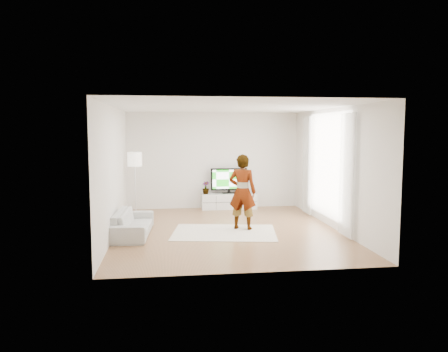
{
  "coord_description": "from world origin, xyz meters",
  "views": [
    {
      "loc": [
        -1.33,
        -9.71,
        2.29
      ],
      "look_at": [
        -0.02,
        0.4,
        1.21
      ],
      "focal_mm": 35.0,
      "sensor_mm": 36.0,
      "label": 1
    }
  ],
  "objects": [
    {
      "name": "window",
      "position": [
        2.48,
        0.3,
        1.45
      ],
      "size": [
        0.01,
        2.6,
        2.5
      ],
      "primitive_type": "cube",
      "color": "white",
      "rests_on": "wall_right"
    },
    {
      "name": "rug",
      "position": [
        -0.09,
        -0.2,
        0.01
      ],
      "size": [
        2.51,
        1.98,
        0.01
      ],
      "primitive_type": "cube",
      "rotation": [
        0.0,
        0.0,
        -0.16
      ],
      "color": "beige",
      "rests_on": "floor"
    },
    {
      "name": "wall_back",
      "position": [
        0.0,
        3.0,
        1.4
      ],
      "size": [
        5.0,
        0.02,
        2.8
      ],
      "primitive_type": "cube",
      "color": "silver",
      "rests_on": "floor"
    },
    {
      "name": "floor",
      "position": [
        0.0,
        0.0,
        0.0
      ],
      "size": [
        6.0,
        6.0,
        0.0
      ],
      "primitive_type": "plane",
      "color": "#9D7047",
      "rests_on": "ground"
    },
    {
      "name": "wall_front",
      "position": [
        0.0,
        -3.0,
        1.4
      ],
      "size": [
        5.0,
        0.02,
        2.8
      ],
      "primitive_type": "cube",
      "color": "silver",
      "rests_on": "floor"
    },
    {
      "name": "ceiling",
      "position": [
        0.0,
        0.0,
        2.8
      ],
      "size": [
        6.0,
        6.0,
        0.0
      ],
      "primitive_type": "plane",
      "color": "white",
      "rests_on": "wall_back"
    },
    {
      "name": "media_console",
      "position": [
        0.43,
        2.76,
        0.23
      ],
      "size": [
        1.6,
        0.46,
        0.45
      ],
      "color": "silver",
      "rests_on": "floor"
    },
    {
      "name": "player",
      "position": [
        0.36,
        0.08,
        0.88
      ],
      "size": [
        0.74,
        0.62,
        1.73
      ],
      "primitive_type": "imported",
      "rotation": [
        0.0,
        0.0,
        2.75
      ],
      "color": "#334772",
      "rests_on": "rug"
    },
    {
      "name": "game_console",
      "position": [
        1.13,
        2.76,
        0.57
      ],
      "size": [
        0.09,
        0.18,
        0.24
      ],
      "rotation": [
        0.0,
        0.0,
        0.2
      ],
      "color": "white",
      "rests_on": "media_console"
    },
    {
      "name": "wall_left",
      "position": [
        -2.5,
        0.0,
        1.4
      ],
      "size": [
        0.02,
        6.0,
        2.8
      ],
      "primitive_type": "cube",
      "color": "silver",
      "rests_on": "floor"
    },
    {
      "name": "potted_plant",
      "position": [
        -0.25,
        2.77,
        0.63
      ],
      "size": [
        0.26,
        0.26,
        0.36
      ],
      "primitive_type": "imported",
      "rotation": [
        0.0,
        0.0,
        -0.4
      ],
      "color": "#3F7238",
      "rests_on": "media_console"
    },
    {
      "name": "sofa",
      "position": [
        -2.1,
        -0.17,
        0.27
      ],
      "size": [
        0.84,
        1.89,
        0.54
      ],
      "primitive_type": "imported",
      "rotation": [
        0.0,
        0.0,
        1.51
      ],
      "color": "#A8A7A3",
      "rests_on": "floor"
    },
    {
      "name": "floor_lamp",
      "position": [
        -2.2,
        2.06,
        1.44
      ],
      "size": [
        0.38,
        0.38,
        1.7
      ],
      "color": "silver",
      "rests_on": "floor"
    },
    {
      "name": "wall_right",
      "position": [
        2.5,
        0.0,
        1.4
      ],
      "size": [
        0.02,
        6.0,
        2.8
      ],
      "primitive_type": "cube",
      "color": "silver",
      "rests_on": "floor"
    },
    {
      "name": "curtain_far",
      "position": [
        2.4,
        1.6,
        1.35
      ],
      "size": [
        0.04,
        0.7,
        2.6
      ],
      "primitive_type": "cube",
      "color": "white",
      "rests_on": "floor"
    },
    {
      "name": "television",
      "position": [
        0.43,
        2.79,
        0.85
      ],
      "size": [
        1.06,
        0.21,
        0.74
      ],
      "color": "black",
      "rests_on": "media_console"
    },
    {
      "name": "curtain_near",
      "position": [
        2.4,
        -1.0,
        1.35
      ],
      "size": [
        0.04,
        0.7,
        2.6
      ],
      "primitive_type": "cube",
      "color": "white",
      "rests_on": "floor"
    }
  ]
}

